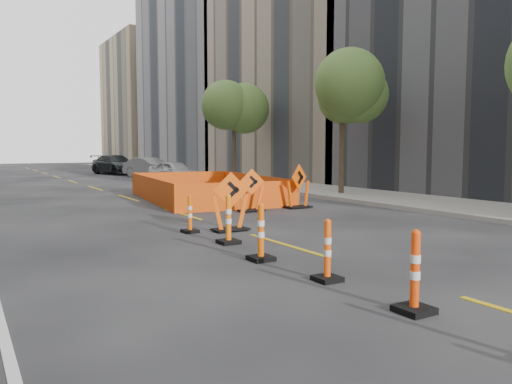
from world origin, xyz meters
TOP-DOWN VIEW (x-y plane):
  - ground_plane at (0.00, 0.00)m, footprint 140.00×140.00m
  - sidewalk_right at (9.00, 12.00)m, footprint 4.00×90.00m
  - bld_right_c at (17.00, 23.80)m, footprint 12.00×16.00m
  - bld_right_d at (17.00, 40.20)m, footprint 12.00×18.00m
  - bld_right_e at (17.00, 58.60)m, footprint 12.00×14.00m
  - tree_r_b at (8.40, 12.00)m, footprint 2.80×2.80m
  - tree_r_c at (8.40, 22.00)m, footprint 2.80×2.80m
  - channelizer_2 at (-1.12, -0.61)m, footprint 0.44×0.44m
  - channelizer_3 at (-1.11, 1.19)m, footprint 0.40×0.40m
  - channelizer_4 at (-1.26, 3.00)m, footprint 0.44×0.44m
  - channelizer_5 at (-1.01, 4.81)m, footprint 0.44×0.44m
  - channelizer_6 at (-1.17, 6.61)m, footprint 0.38×0.38m
  - chevron_sign_left at (-0.19, 6.28)m, footprint 1.16×0.89m
  - chevron_sign_center at (2.27, 9.41)m, footprint 1.08×0.80m
  - chevron_sign_right at (4.19, 9.39)m, footprint 1.21×0.99m
  - safety_fence at (2.61, 13.80)m, footprint 5.52×8.31m
  - parked_car_near at (5.51, 24.65)m, footprint 2.61×4.19m
  - parked_car_mid at (5.74, 30.01)m, footprint 3.06×4.61m
  - parked_car_far at (4.75, 35.46)m, footprint 3.33×5.71m

SIDE VIEW (x-z plane):
  - ground_plane at x=0.00m, z-range 0.00..0.00m
  - sidewalk_right at x=9.00m, z-range 0.00..0.15m
  - channelizer_6 at x=-1.17m, z-range 0.00..0.97m
  - safety_fence at x=2.61m, z-range 0.00..0.97m
  - channelizer_3 at x=-1.11m, z-range 0.00..1.02m
  - channelizer_2 at x=-1.12m, z-range 0.00..1.11m
  - channelizer_4 at x=-1.26m, z-range 0.00..1.11m
  - channelizer_5 at x=-1.01m, z-range 0.00..1.12m
  - parked_car_near at x=5.51m, z-range 0.00..1.33m
  - parked_car_mid at x=5.74m, z-range 0.00..1.44m
  - chevron_sign_center at x=2.27m, z-range 0.00..1.45m
  - chevron_sign_left at x=-0.19m, z-range 0.00..1.53m
  - parked_car_far at x=4.75m, z-range 0.00..1.55m
  - chevron_sign_right at x=4.19m, z-range 0.00..1.58m
  - tree_r_b at x=8.40m, z-range 1.55..7.50m
  - tree_r_c at x=8.40m, z-range 1.55..7.50m
  - bld_right_c at x=17.00m, z-range 0.00..14.00m
  - bld_right_e at x=17.00m, z-range 0.00..16.00m
  - bld_right_d at x=17.00m, z-range 0.00..20.00m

